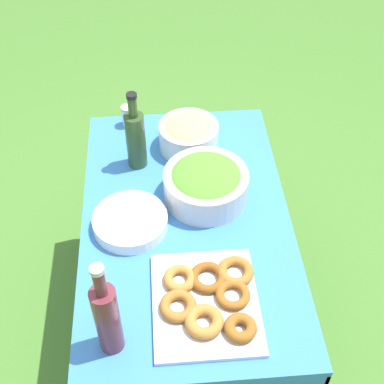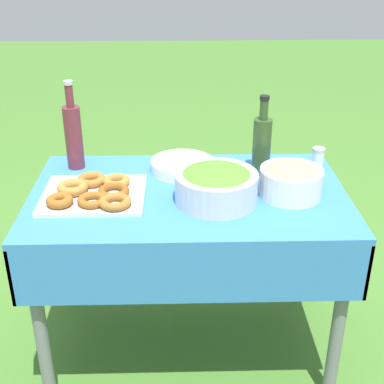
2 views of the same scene
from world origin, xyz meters
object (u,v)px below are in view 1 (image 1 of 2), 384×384
plate_stack (130,222)px  wine_bottle (107,317)px  salad_bowl (206,183)px  donut_platter (208,299)px  olive_oil_bottle (136,138)px  pasta_bowl (189,134)px

plate_stack → wine_bottle: bearing=173.3°
salad_bowl → donut_platter: 0.46m
donut_platter → olive_oil_bottle: (0.65, 0.21, 0.11)m
olive_oil_bottle → wine_bottle: wine_bottle is taller
pasta_bowl → olive_oil_bottle: 0.23m
donut_platter → wine_bottle: wine_bottle is taller
pasta_bowl → donut_platter: 0.74m
wine_bottle → olive_oil_bottle: bearing=-6.0°
plate_stack → donut_platter: bearing=-144.2°
pasta_bowl → wine_bottle: wine_bottle is taller
salad_bowl → pasta_bowl: salad_bowl is taller
olive_oil_bottle → pasta_bowl: bearing=-67.7°
plate_stack → olive_oil_bottle: bearing=-5.0°
olive_oil_bottle → wine_bottle: 0.77m
pasta_bowl → plate_stack: (-0.40, 0.23, -0.04)m
donut_platter → wine_bottle: 0.34m
salad_bowl → donut_platter: salad_bowl is taller
pasta_bowl → plate_stack: pasta_bowl is taller
pasta_bowl → olive_oil_bottle: olive_oil_bottle is taller
donut_platter → plate_stack: bearing=35.8°
salad_bowl → donut_platter: bearing=175.5°
donut_platter → plate_stack: 0.41m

